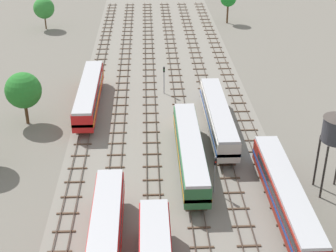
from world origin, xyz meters
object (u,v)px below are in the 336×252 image
at_px(diesel_railcar_centre_right_far, 218,116).
at_px(diesel_railcar_centre_midfar, 190,150).
at_px(diesel_railcar_far_left_farther, 89,93).
at_px(signal_post_nearest, 215,170).
at_px(diesel_railcar_right_mid, 286,195).
at_px(signal_post_near, 164,76).
at_px(passenger_coach_left_near, 104,250).

bearing_deg(diesel_railcar_centre_right_far, diesel_railcar_centre_midfar, -117.24).
distance_m(diesel_railcar_far_left_farther, signal_post_nearest, 28.04).
height_order(diesel_railcar_right_mid, signal_post_near, signal_post_near).
bearing_deg(diesel_railcar_centre_right_far, diesel_railcar_far_left_farther, 155.21).
distance_m(diesel_railcar_right_mid, diesel_railcar_centre_midfar, 13.43).
relative_size(diesel_railcar_far_left_farther, signal_post_nearest, 4.32).
height_order(passenger_coach_left_near, signal_post_nearest, signal_post_nearest).
xyz_separation_m(diesel_railcar_centre_right_far, signal_post_nearest, (-2.31, -14.38, 0.45)).
distance_m(passenger_coach_left_near, diesel_railcar_right_mid, 19.99).
bearing_deg(diesel_railcar_far_left_farther, signal_post_nearest, -54.80).
xyz_separation_m(diesel_railcar_centre_right_far, diesel_railcar_far_left_farther, (-18.47, 8.53, 0.00)).
height_order(diesel_railcar_right_mid, signal_post_nearest, signal_post_nearest).
relative_size(diesel_railcar_centre_right_far, diesel_railcar_far_left_farther, 1.00).
distance_m(diesel_railcar_centre_midfar, diesel_railcar_far_left_farther, 22.31).
bearing_deg(diesel_railcar_right_mid, signal_post_near, 109.56).
relative_size(diesel_railcar_centre_right_far, signal_post_nearest, 4.32).
height_order(signal_post_nearest, signal_post_near, signal_post_nearest).
xyz_separation_m(diesel_railcar_right_mid, signal_post_near, (-11.54, 32.49, 0.44)).
xyz_separation_m(passenger_coach_left_near, signal_post_near, (6.93, 40.14, 0.42)).
distance_m(diesel_railcar_centre_midfar, signal_post_near, 22.86).
bearing_deg(diesel_railcar_centre_right_far, signal_post_near, 116.69).
bearing_deg(signal_post_nearest, diesel_railcar_far_left_farther, 125.20).
height_order(passenger_coach_left_near, diesel_railcar_centre_right_far, same).
bearing_deg(diesel_railcar_far_left_farther, signal_post_near, 24.44).
xyz_separation_m(diesel_railcar_right_mid, diesel_railcar_centre_right_far, (-4.62, 18.71, 0.00)).
bearing_deg(diesel_railcar_right_mid, passenger_coach_left_near, -157.51).
height_order(diesel_railcar_right_mid, diesel_railcar_centre_midfar, same).
relative_size(diesel_railcar_right_mid, diesel_railcar_centre_midfar, 1.00).
xyz_separation_m(passenger_coach_left_near, diesel_railcar_centre_midfar, (9.23, 17.40, -0.02)).
bearing_deg(passenger_coach_left_near, diesel_railcar_centre_midfar, 62.04).
distance_m(passenger_coach_left_near, diesel_railcar_centre_right_far, 29.78).
relative_size(passenger_coach_left_near, diesel_railcar_centre_midfar, 1.07).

